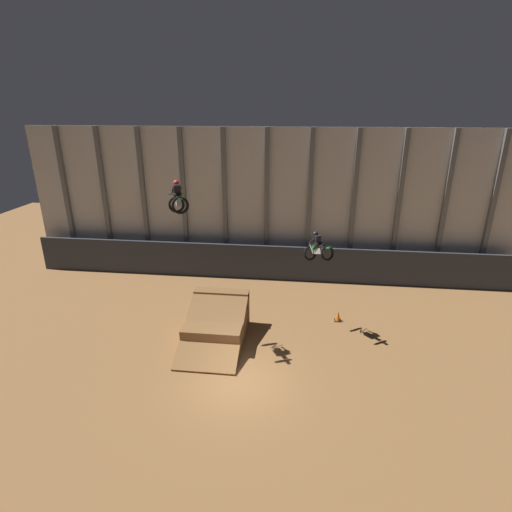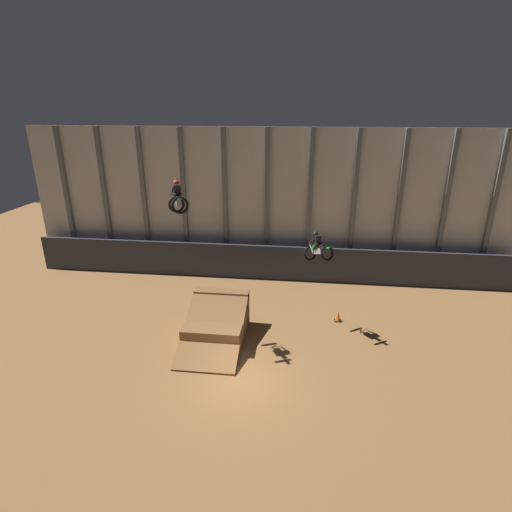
# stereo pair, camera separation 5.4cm
# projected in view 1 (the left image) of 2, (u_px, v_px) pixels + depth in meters

# --- Properties ---
(ground_plane) EXTENTS (60.00, 60.00, 0.00)m
(ground_plane) POSITION_uv_depth(u_px,v_px,m) (240.00, 382.00, 16.79)
(ground_plane) COLOR olive
(arena_back_wall) EXTENTS (32.00, 0.40, 9.72)m
(arena_back_wall) POSITION_uv_depth(u_px,v_px,m) (267.00, 205.00, 26.08)
(arena_back_wall) COLOR silver
(arena_back_wall) RESTS_ON ground_plane
(lower_barrier) EXTENTS (31.36, 0.20, 2.37)m
(lower_barrier) POSITION_uv_depth(u_px,v_px,m) (265.00, 263.00, 26.40)
(lower_barrier) COLOR #2D333D
(lower_barrier) RESTS_ON ground_plane
(dirt_ramp) EXTENTS (2.88, 4.68, 2.05)m
(dirt_ramp) POSITION_uv_depth(u_px,v_px,m) (217.00, 323.00, 20.00)
(dirt_ramp) COLOR brown
(dirt_ramp) RESTS_ON ground_plane
(rider_bike_left_air) EXTENTS (1.34, 1.78, 1.58)m
(rider_bike_left_air) POSITION_uv_depth(u_px,v_px,m) (178.00, 200.00, 17.17)
(rider_bike_left_air) COLOR black
(rider_bike_right_air) EXTENTS (1.56, 1.78, 1.63)m
(rider_bike_right_air) POSITION_uv_depth(u_px,v_px,m) (318.00, 249.00, 19.15)
(rider_bike_right_air) COLOR black
(traffic_cone_near_ramp) EXTENTS (0.36, 0.36, 0.58)m
(traffic_cone_near_ramp) POSITION_uv_depth(u_px,v_px,m) (338.00, 316.00, 21.51)
(traffic_cone_near_ramp) COLOR black
(traffic_cone_near_ramp) RESTS_ON ground_plane
(hay_bale_trackside) EXTENTS (1.02, 0.79, 0.57)m
(hay_bale_trackside) POSITION_uv_depth(u_px,v_px,m) (204.00, 301.00, 23.19)
(hay_bale_trackside) COLOR #CCB751
(hay_bale_trackside) RESTS_ON ground_plane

